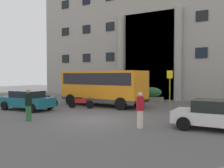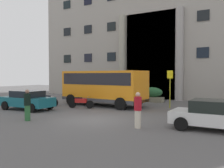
# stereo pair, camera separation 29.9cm
# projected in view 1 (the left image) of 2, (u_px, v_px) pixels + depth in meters

# --- Properties ---
(ground_plane) EXTENTS (80.00, 64.00, 0.12)m
(ground_plane) POSITION_uv_depth(u_px,v_px,m) (95.00, 121.00, 13.56)
(ground_plane) COLOR #5C5959
(office_building_facade) EXTENTS (33.44, 9.65, 20.93)m
(office_building_facade) POSITION_uv_depth(u_px,v_px,m) (179.00, 7.00, 28.27)
(office_building_facade) COLOR #A19B92
(office_building_facade) RESTS_ON ground_plane
(orange_minibus) EXTENTS (7.19, 3.09, 2.83)m
(orange_minibus) POSITION_uv_depth(u_px,v_px,m) (103.00, 85.00, 19.71)
(orange_minibus) COLOR orange
(orange_minibus) RESTS_ON ground_plane
(bus_stop_sign) EXTENTS (0.44, 0.08, 2.85)m
(bus_stop_sign) POSITION_uv_depth(u_px,v_px,m) (170.00, 85.00, 18.37)
(bus_stop_sign) COLOR #97951A
(bus_stop_sign) RESTS_ON ground_plane
(hedge_planter_far_east) EXTENTS (2.12, 0.87, 1.37)m
(hedge_planter_far_east) POSITION_uv_depth(u_px,v_px,m) (151.00, 95.00, 22.64)
(hedge_planter_far_east) COLOR gray
(hedge_planter_far_east) RESTS_ON ground_plane
(hedge_planter_entrance_right) EXTENTS (2.01, 0.71, 1.35)m
(hedge_planter_entrance_right) POSITION_uv_depth(u_px,v_px,m) (96.00, 92.00, 26.35)
(hedge_planter_entrance_right) COLOR slate
(hedge_planter_entrance_right) RESTS_ON ground_plane
(parked_estate_mid) EXTENTS (3.95, 2.06, 1.36)m
(parked_estate_mid) POSITION_uv_depth(u_px,v_px,m) (218.00, 115.00, 11.08)
(parked_estate_mid) COLOR white
(parked_estate_mid) RESTS_ON ground_plane
(parked_compact_extra) EXTENTS (3.98, 2.05, 1.38)m
(parked_compact_extra) POSITION_uv_depth(u_px,v_px,m) (27.00, 100.00, 17.43)
(parked_compact_extra) COLOR #17616F
(parked_compact_extra) RESTS_ON ground_plane
(scooter_by_planter) EXTENTS (1.94, 0.55, 0.89)m
(scooter_by_planter) POSITION_uv_depth(u_px,v_px,m) (48.00, 100.00, 19.77)
(scooter_by_planter) COLOR black
(scooter_by_planter) RESTS_ON ground_plane
(motorcycle_near_kerb) EXTENTS (1.96, 0.78, 0.89)m
(motorcycle_near_kerb) POSITION_uv_depth(u_px,v_px,m) (80.00, 102.00, 18.25)
(motorcycle_near_kerb) COLOR black
(motorcycle_near_kerb) RESTS_ON ground_plane
(pedestrian_child_trailing) EXTENTS (0.36, 0.36, 1.72)m
(pedestrian_child_trailing) POSITION_uv_depth(u_px,v_px,m) (28.00, 105.00, 13.23)
(pedestrian_child_trailing) COLOR #2A6234
(pedestrian_child_trailing) RESTS_ON ground_plane
(pedestrian_woman_dark_dress) EXTENTS (0.36, 0.36, 1.70)m
(pedestrian_woman_dark_dress) POSITION_uv_depth(u_px,v_px,m) (140.00, 110.00, 11.48)
(pedestrian_woman_dark_dress) COLOR beige
(pedestrian_woman_dark_dress) RESTS_ON ground_plane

